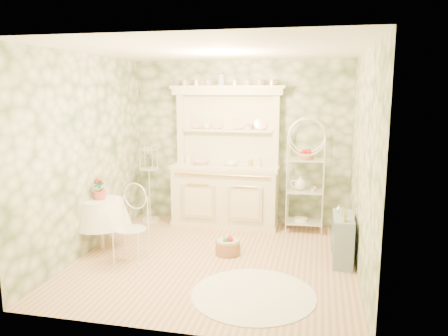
% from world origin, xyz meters
% --- Properties ---
extents(floor, '(3.60, 3.60, 0.00)m').
position_xyz_m(floor, '(0.00, 0.00, 0.00)').
color(floor, '#D3A985').
rests_on(floor, ground).
extents(ceiling, '(3.60, 3.60, 0.00)m').
position_xyz_m(ceiling, '(0.00, 0.00, 2.70)').
color(ceiling, white).
rests_on(ceiling, floor).
extents(wall_left, '(3.60, 3.60, 0.00)m').
position_xyz_m(wall_left, '(-1.80, 0.00, 1.35)').
color(wall_left, beige).
rests_on(wall_left, floor).
extents(wall_right, '(3.60, 3.60, 0.00)m').
position_xyz_m(wall_right, '(1.80, 0.00, 1.35)').
color(wall_right, beige).
rests_on(wall_right, floor).
extents(wall_back, '(3.60, 3.60, 0.00)m').
position_xyz_m(wall_back, '(0.00, 1.80, 1.35)').
color(wall_back, beige).
rests_on(wall_back, floor).
extents(wall_front, '(3.60, 3.60, 0.00)m').
position_xyz_m(wall_front, '(0.00, -1.80, 1.35)').
color(wall_front, beige).
rests_on(wall_front, floor).
extents(kitchen_dresser, '(1.87, 0.61, 2.29)m').
position_xyz_m(kitchen_dresser, '(-0.20, 1.52, 1.15)').
color(kitchen_dresser, '#EFEBCD').
rests_on(kitchen_dresser, floor).
extents(bakers_rack, '(0.59, 0.43, 1.83)m').
position_xyz_m(bakers_rack, '(1.10, 1.48, 0.92)').
color(bakers_rack, white).
rests_on(bakers_rack, floor).
extents(side_shelf, '(0.36, 0.74, 0.61)m').
position_xyz_m(side_shelf, '(1.63, 0.32, 0.31)').
color(side_shelf, '#8092A2').
rests_on(side_shelf, floor).
extents(round_table, '(0.81, 0.81, 0.75)m').
position_xyz_m(round_table, '(-1.68, 0.08, 0.37)').
color(round_table, white).
rests_on(round_table, floor).
extents(cafe_chair, '(0.45, 0.45, 0.83)m').
position_xyz_m(cafe_chair, '(-1.05, -0.32, 0.41)').
color(cafe_chair, white).
rests_on(cafe_chair, floor).
extents(birdcage_stand, '(0.39, 0.39, 1.48)m').
position_xyz_m(birdcage_stand, '(-1.51, 1.46, 0.74)').
color(birdcage_stand, white).
rests_on(birdcage_stand, floor).
extents(floor_basket, '(0.48, 0.48, 0.24)m').
position_xyz_m(floor_basket, '(0.11, 0.23, 0.12)').
color(floor_basket, '#AA7352').
rests_on(floor_basket, floor).
extents(lace_rug, '(1.80, 1.80, 0.01)m').
position_xyz_m(lace_rug, '(0.64, -0.89, 0.01)').
color(lace_rug, white).
rests_on(lace_rug, floor).
extents(bowl_floral, '(0.37, 0.37, 0.07)m').
position_xyz_m(bowl_floral, '(-0.60, 1.51, 1.02)').
color(bowl_floral, white).
rests_on(bowl_floral, kitchen_dresser).
extents(bowl_white, '(0.28, 0.28, 0.07)m').
position_xyz_m(bowl_white, '(-0.10, 1.49, 1.02)').
color(bowl_white, white).
rests_on(bowl_white, kitchen_dresser).
extents(cup_left, '(0.16, 0.16, 0.10)m').
position_xyz_m(cup_left, '(-0.55, 1.68, 1.61)').
color(cup_left, white).
rests_on(cup_left, kitchen_dresser).
extents(cup_right, '(0.11, 0.11, 0.10)m').
position_xyz_m(cup_right, '(0.17, 1.68, 1.61)').
color(cup_right, white).
rests_on(cup_right, kitchen_dresser).
extents(potted_geranium, '(0.17, 0.14, 0.28)m').
position_xyz_m(potted_geranium, '(-1.68, 0.06, 0.85)').
color(potted_geranium, '#3F7238').
rests_on(potted_geranium, round_table).
extents(bottle_amber, '(0.07, 0.07, 0.15)m').
position_xyz_m(bottle_amber, '(1.62, 0.07, 0.68)').
color(bottle_amber, '#BB9842').
rests_on(bottle_amber, side_shelf).
extents(bottle_blue, '(0.06, 0.06, 0.11)m').
position_xyz_m(bottle_blue, '(1.61, 0.32, 0.65)').
color(bottle_blue, '#A4BBD5').
rests_on(bottle_blue, side_shelf).
extents(bottle_glass, '(0.08, 0.08, 0.10)m').
position_xyz_m(bottle_glass, '(1.57, 0.49, 0.65)').
color(bottle_glass, silver).
rests_on(bottle_glass, side_shelf).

